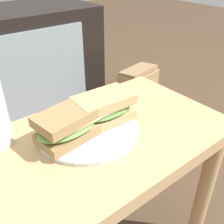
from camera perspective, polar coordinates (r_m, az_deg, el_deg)
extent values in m
cube|color=tan|center=(0.62, -0.80, -5.63)|extent=(0.56, 0.36, 0.04)
cylinder|color=tan|center=(0.85, 19.48, -16.02)|extent=(0.04, 0.04, 0.43)
cylinder|color=tan|center=(0.81, -22.35, -19.88)|extent=(0.04, 0.04, 0.43)
cylinder|color=tan|center=(0.98, 5.50, -6.76)|extent=(0.04, 0.04, 0.43)
cube|color=black|center=(1.49, -22.18, 8.64)|extent=(0.96, 0.44, 0.58)
cube|color=#8C9EA8|center=(1.32, -14.17, 7.78)|extent=(0.43, 0.01, 0.44)
cylinder|color=silver|center=(0.61, -5.35, -3.94)|extent=(0.23, 0.23, 0.01)
cube|color=#9E7A4C|center=(0.58, -9.39, -4.62)|extent=(0.14, 0.10, 0.02)
ellipsoid|color=#729E4C|center=(0.57, -9.55, -3.07)|extent=(0.15, 0.11, 0.02)
cube|color=beige|center=(0.56, -9.65, -2.15)|extent=(0.13, 0.09, 0.01)
cube|color=#9E7A4C|center=(0.55, -9.78, -0.95)|extent=(0.14, 0.10, 0.02)
cube|color=tan|center=(0.63, -1.79, -0.87)|extent=(0.14, 0.09, 0.02)
ellipsoid|color=#608C42|center=(0.62, -1.82, 0.62)|extent=(0.15, 0.09, 0.02)
cube|color=beige|center=(0.61, -1.84, 1.50)|extent=(0.13, 0.08, 0.01)
cube|color=tan|center=(0.60, -1.86, 2.64)|extent=(0.14, 0.09, 0.02)
cube|color=tan|center=(1.43, 5.47, 3.48)|extent=(0.23, 0.16, 0.28)
cube|color=#987950|center=(1.37, 5.79, 9.03)|extent=(0.21, 0.14, 0.03)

